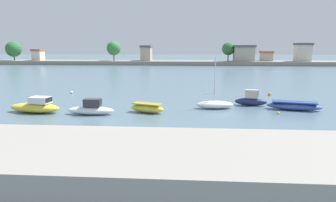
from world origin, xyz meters
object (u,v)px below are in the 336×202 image
at_px(moored_boat_3, 215,104).
at_px(moored_boat_4, 251,100).
at_px(moored_boat_5, 294,106).
at_px(mooring_buoy_0, 269,94).
at_px(moored_boat_2, 147,108).
at_px(mooring_buoy_1, 71,92).
at_px(moored_boat_1, 91,109).
at_px(moored_boat_0, 36,107).
at_px(mooring_buoy_2, 279,113).

height_order(moored_boat_3, moored_boat_4, moored_boat_3).
distance_m(moored_boat_5, mooring_buoy_0, 9.32).
xyz_separation_m(moored_boat_3, moored_boat_4, (4.18, 2.02, 0.19)).
xyz_separation_m(moored_boat_4, mooring_buoy_0, (3.85, 7.20, -0.43)).
bearing_deg(moored_boat_5, moored_boat_2, -157.58).
height_order(moored_boat_2, mooring_buoy_1, moored_boat_2).
bearing_deg(moored_boat_3, moored_boat_1, -167.78).
bearing_deg(moored_boat_5, moored_boat_0, -159.73).
bearing_deg(mooring_buoy_0, moored_boat_5, -88.60).
bearing_deg(moored_boat_2, moored_boat_1, -147.95).
bearing_deg(mooring_buoy_0, moored_boat_0, -154.53).
bearing_deg(mooring_buoy_0, moored_boat_3, -131.04).
bearing_deg(moored_boat_0, moored_boat_1, 3.08).
xyz_separation_m(moored_boat_3, mooring_buoy_1, (-19.28, 8.90, -0.25)).
relative_size(moored_boat_0, mooring_buoy_2, 22.50).
xyz_separation_m(moored_boat_5, mooring_buoy_1, (-27.54, 9.00, -0.24)).
relative_size(moored_boat_1, mooring_buoy_2, 18.80).
xyz_separation_m(moored_boat_3, mooring_buoy_2, (6.08, -2.30, -0.32)).
height_order(moored_boat_1, mooring_buoy_1, moored_boat_1).
height_order(moored_boat_0, moored_boat_4, moored_boat_4).
xyz_separation_m(moored_boat_1, moored_boat_3, (12.34, 3.78, -0.10)).
xyz_separation_m(moored_boat_1, mooring_buoy_0, (20.37, 13.00, -0.34)).
xyz_separation_m(moored_boat_2, moored_boat_5, (15.22, 2.41, -0.02)).
bearing_deg(moored_boat_1, mooring_buoy_1, 119.54).
bearing_deg(mooring_buoy_2, mooring_buoy_1, 156.16).
distance_m(moored_boat_3, mooring_buoy_2, 6.50).
distance_m(moored_boat_0, moored_boat_2, 11.29).
relative_size(moored_boat_2, mooring_buoy_0, 8.99).
relative_size(moored_boat_0, moored_boat_2, 1.47).
bearing_deg(mooring_buoy_2, moored_boat_2, -179.10).
height_order(moored_boat_4, mooring_buoy_1, moored_boat_4).
height_order(moored_boat_1, mooring_buoy_2, moored_boat_1).
relative_size(moored_boat_0, moored_boat_4, 1.53).
relative_size(moored_boat_0, mooring_buoy_1, 14.62).
bearing_deg(moored_boat_0, mooring_buoy_2, 10.24).
height_order(mooring_buoy_0, mooring_buoy_2, mooring_buoy_0).
height_order(moored_boat_2, moored_boat_4, moored_boat_4).
bearing_deg(moored_boat_4, moored_boat_1, -150.62).
distance_m(moored_boat_3, moored_boat_5, 8.26).
bearing_deg(mooring_buoy_1, moored_boat_3, -24.78).
xyz_separation_m(moored_boat_1, moored_boat_4, (16.52, 5.80, 0.09)).
height_order(moored_boat_1, mooring_buoy_0, moored_boat_1).
bearing_deg(moored_boat_0, moored_boat_2, 11.86).
bearing_deg(moored_boat_0, moored_boat_3, 18.13).
relative_size(moored_boat_1, moored_boat_4, 1.28).
xyz_separation_m(moored_boat_0, mooring_buoy_2, (24.30, 0.98, -0.47)).
bearing_deg(moored_boat_0, moored_boat_4, 21.23).
distance_m(moored_boat_4, mooring_buoy_2, 4.74).
bearing_deg(moored_boat_1, moored_boat_4, 20.17).
bearing_deg(moored_boat_5, mooring_buoy_2, -121.24).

